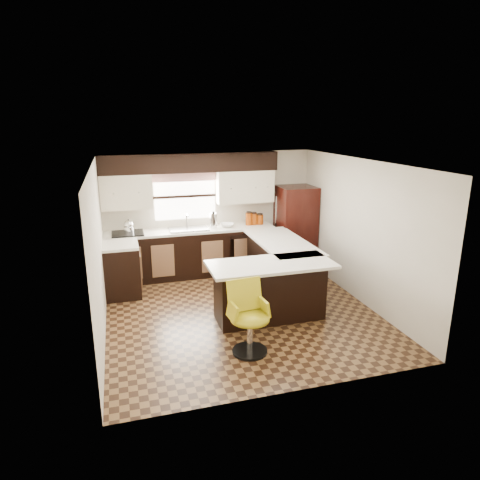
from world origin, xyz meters
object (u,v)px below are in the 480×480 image
object	(u,v)px
peninsula_long	(279,268)
peninsula_return	(270,291)
refrigerator	(295,227)
bar_chair	(250,319)

from	to	relation	value
peninsula_long	peninsula_return	xyz separation A→B (m)	(-0.53, -0.97, 0.00)
peninsula_return	refrigerator	size ratio (longest dim) A/B	0.97
peninsula_return	peninsula_long	bearing A→B (deg)	61.70
peninsula_long	peninsula_return	world-z (taller)	same
peninsula_return	refrigerator	bearing A→B (deg)	58.19
refrigerator	bar_chair	world-z (taller)	refrigerator
peninsula_long	bar_chair	distance (m)	2.18
refrigerator	peninsula_return	bearing A→B (deg)	-121.81
refrigerator	bar_chair	bearing A→B (deg)	-122.44
refrigerator	bar_chair	xyz separation A→B (m)	(-1.94, -3.05, -0.36)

